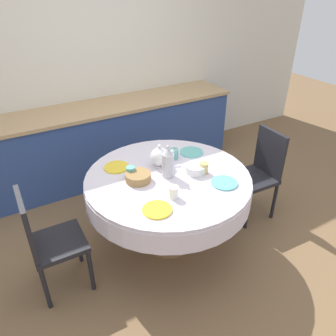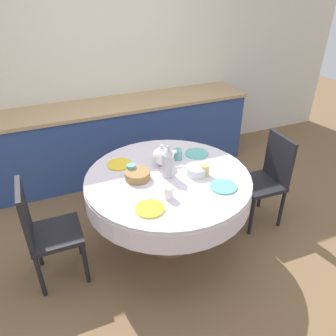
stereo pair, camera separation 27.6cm
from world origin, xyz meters
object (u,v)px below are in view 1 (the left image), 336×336
chair_left (260,170)px  chair_right (46,239)px  coffee_carafe (168,163)px  teapot (160,157)px

chair_left → chair_right: bearing=90.8°
coffee_carafe → chair_right: bearing=179.3°
coffee_carafe → teapot: size_ratio=1.29×
coffee_carafe → teapot: bearing=83.3°
teapot → coffee_carafe: bearing=-96.7°
chair_left → chair_right: same height
chair_left → teapot: bearing=79.9°
coffee_carafe → chair_left: bearing=-2.2°
chair_left → chair_right: (-2.12, 0.05, 0.00)m
chair_left → coffee_carafe: coffee_carafe is taller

